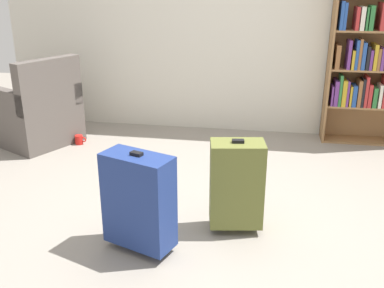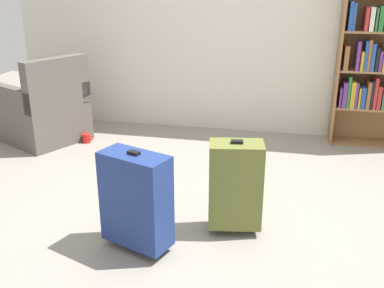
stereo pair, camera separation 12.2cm
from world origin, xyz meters
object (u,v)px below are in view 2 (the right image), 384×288
armchair (46,112)px  suitcase_olive (235,185)px  mug (86,138)px  suitcase_navy_blue (136,199)px  bookshelf (384,57)px

armchair → suitcase_olive: size_ratio=1.44×
mug → suitcase_navy_blue: 2.11m
armchair → suitcase_navy_blue: 2.33m
bookshelf → mug: bearing=-168.3°
armchair → mug: size_ratio=7.84×
suitcase_navy_blue → bookshelf: bearing=53.1°
armchair → suitcase_olive: armchair is taller
bookshelf → armchair: 3.44m
armchair → suitcase_navy_blue: size_ratio=1.42×
mug → armchair: bearing=-176.9°
mug → suitcase_olive: size_ratio=0.18×
mug → suitcase_navy_blue: size_ratio=0.18×
armchair → suitcase_navy_blue: (1.57, -1.71, 0.03)m
bookshelf → suitcase_olive: 2.39m
bookshelf → suitcase_navy_blue: 2.98m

